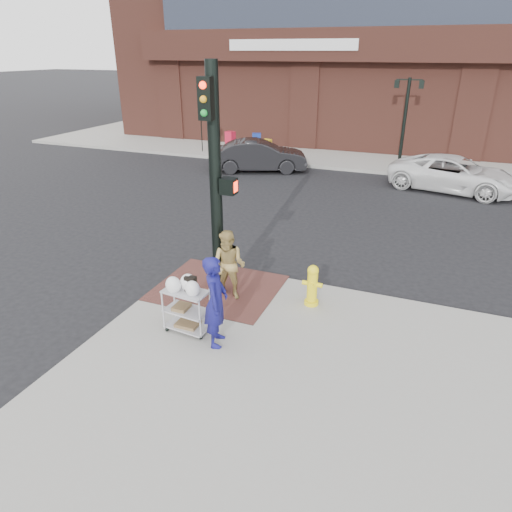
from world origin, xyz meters
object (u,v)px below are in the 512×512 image
at_px(woman_blue, 216,302).
at_px(traffic_signal_pole, 216,179).
at_px(lamp_post, 406,112).
at_px(sedan_dark, 259,156).
at_px(utility_cart, 187,307).
at_px(minivan_white, 454,174).
at_px(pedestrian_tan, 229,265).
at_px(fire_hydrant, 312,285).

bearing_deg(woman_blue, traffic_signal_pole, 7.31).
height_order(lamp_post, traffic_signal_pole, traffic_signal_pole).
xyz_separation_m(sedan_dark, utility_cart, (3.76, -13.43, -0.03)).
bearing_deg(minivan_white, woman_blue, 175.43).
distance_m(traffic_signal_pole, pedestrian_tan, 1.92).
bearing_deg(pedestrian_tan, woman_blue, -74.38).
distance_m(lamp_post, fire_hydrant, 15.14).
distance_m(pedestrian_tan, sedan_dark, 12.53).
xyz_separation_m(lamp_post, pedestrian_tan, (-2.15, -15.40, -1.67)).
height_order(sedan_dark, fire_hydrant, sedan_dark).
distance_m(lamp_post, sedan_dark, 7.29).
bearing_deg(sedan_dark, pedestrian_tan, 176.45).
height_order(woman_blue, minivan_white, woman_blue).
height_order(traffic_signal_pole, woman_blue, traffic_signal_pole).
height_order(woman_blue, fire_hydrant, woman_blue).
relative_size(sedan_dark, fire_hydrant, 4.70).
relative_size(woman_blue, utility_cart, 1.49).
relative_size(woman_blue, sedan_dark, 0.41).
bearing_deg(fire_hydrant, utility_cart, -136.21).
bearing_deg(lamp_post, pedestrian_tan, -97.93).
xyz_separation_m(utility_cart, fire_hydrant, (2.02, 1.93, -0.07)).
xyz_separation_m(woman_blue, fire_hydrant, (1.29, 2.08, -0.42)).
height_order(sedan_dark, utility_cart, sedan_dark).
height_order(traffic_signal_pole, sedan_dark, traffic_signal_pole).
height_order(lamp_post, fire_hydrant, lamp_post).
bearing_deg(fire_hydrant, sedan_dark, 116.67).
height_order(minivan_white, fire_hydrant, minivan_white).
relative_size(lamp_post, utility_cart, 3.29).
bearing_deg(woman_blue, sedan_dark, 1.00).
height_order(sedan_dark, minivan_white, sedan_dark).
bearing_deg(pedestrian_tan, traffic_signal_pole, 151.22).
bearing_deg(pedestrian_tan, utility_cart, -99.10).
relative_size(sedan_dark, utility_cart, 3.67).
bearing_deg(sedan_dark, utility_cart, 173.64).
xyz_separation_m(traffic_signal_pole, sedan_dark, (-3.63, 11.72, -2.10)).
xyz_separation_m(pedestrian_tan, minivan_white, (4.62, 11.70, -0.25)).
bearing_deg(minivan_white, traffic_signal_pole, 169.20).
xyz_separation_m(traffic_signal_pole, fire_hydrant, (2.14, 0.22, -2.20)).
relative_size(minivan_white, fire_hydrant, 5.31).
relative_size(woman_blue, pedestrian_tan, 1.13).
height_order(lamp_post, sedan_dark, lamp_post).
height_order(traffic_signal_pole, utility_cart, traffic_signal_pole).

